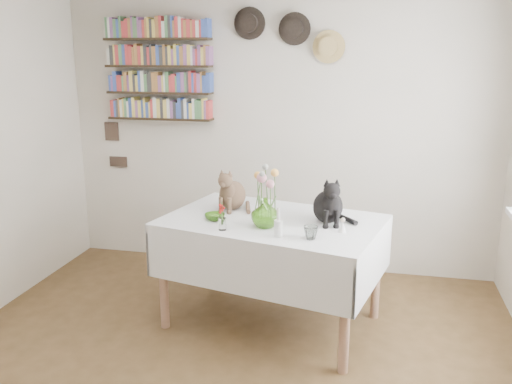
% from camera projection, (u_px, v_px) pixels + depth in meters
% --- Properties ---
extents(room, '(4.08, 4.58, 2.58)m').
position_uv_depth(room, '(201.00, 200.00, 2.86)').
color(room, brown).
rests_on(room, ground).
extents(dining_table, '(1.72, 1.31, 0.82)m').
position_uv_depth(dining_table, '(272.00, 246.00, 4.00)').
color(dining_table, white).
rests_on(dining_table, room).
extents(tabby_cat, '(0.27, 0.32, 0.34)m').
position_uv_depth(tabby_cat, '(232.00, 188.00, 4.17)').
color(tabby_cat, brown).
rests_on(tabby_cat, dining_table).
extents(black_cat, '(0.30, 0.35, 0.35)m').
position_uv_depth(black_cat, '(328.00, 198.00, 3.85)').
color(black_cat, black).
rests_on(black_cat, dining_table).
extents(flower_vase, '(0.22, 0.22, 0.21)m').
position_uv_depth(flower_vase, '(265.00, 213.00, 3.75)').
color(flower_vase, '#8CD148').
rests_on(flower_vase, dining_table).
extents(green_bowl, '(0.18, 0.18, 0.05)m').
position_uv_depth(green_bowl, '(215.00, 217.00, 3.93)').
color(green_bowl, '#8CD148').
rests_on(green_bowl, dining_table).
extents(drinking_glass, '(0.10, 0.10, 0.09)m').
position_uv_depth(drinking_glass, '(311.00, 233.00, 3.52)').
color(drinking_glass, white).
rests_on(drinking_glass, dining_table).
extents(candlestick, '(0.06, 0.06, 0.20)m').
position_uv_depth(candlestick, '(278.00, 227.00, 3.56)').
color(candlestick, white).
rests_on(candlestick, dining_table).
extents(berry_jar, '(0.05, 0.05, 0.21)m').
position_uv_depth(berry_jar, '(222.00, 217.00, 3.69)').
color(berry_jar, white).
rests_on(berry_jar, dining_table).
extents(porcelain_figurine, '(0.05, 0.05, 0.10)m').
position_uv_depth(porcelain_figurine, '(343.00, 226.00, 3.65)').
color(porcelain_figurine, white).
rests_on(porcelain_figurine, dining_table).
extents(flower_bouquet, '(0.17, 0.12, 0.39)m').
position_uv_depth(flower_bouquet, '(266.00, 179.00, 3.70)').
color(flower_bouquet, '#4C7233').
rests_on(flower_bouquet, flower_vase).
extents(bookshelf_unit, '(1.00, 0.16, 0.91)m').
position_uv_depth(bookshelf_unit, '(159.00, 70.00, 4.98)').
color(bookshelf_unit, black).
rests_on(bookshelf_unit, room).
extents(wall_hats, '(0.98, 0.09, 0.48)m').
position_uv_depth(wall_hats, '(290.00, 33.00, 4.67)').
color(wall_hats, black).
rests_on(wall_hats, room).
extents(wall_art_plaques, '(0.21, 0.02, 0.44)m').
position_uv_depth(wall_art_plaques, '(115.00, 144.00, 5.34)').
color(wall_art_plaques, '#38281E').
rests_on(wall_art_plaques, room).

